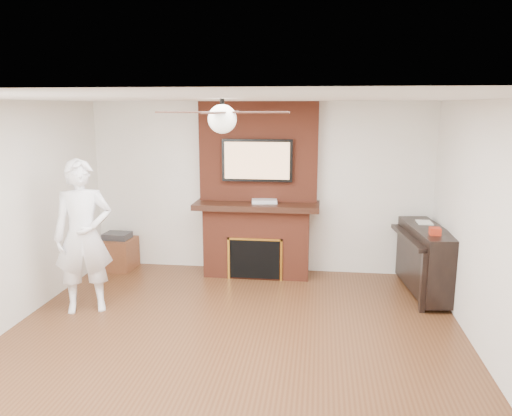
# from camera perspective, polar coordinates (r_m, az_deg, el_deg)

# --- Properties ---
(room_shell) EXTENTS (5.36, 5.86, 2.86)m
(room_shell) POSITION_cam_1_polar(r_m,az_deg,el_deg) (4.71, -3.70, -3.02)
(room_shell) COLOR #4C2B16
(room_shell) RESTS_ON ground
(fireplace) EXTENTS (1.78, 0.64, 2.50)m
(fireplace) POSITION_cam_1_polar(r_m,az_deg,el_deg) (7.21, 0.18, 0.08)
(fireplace) COLOR maroon
(fireplace) RESTS_ON ground
(tv) EXTENTS (1.00, 0.08, 0.60)m
(tv) POSITION_cam_1_polar(r_m,az_deg,el_deg) (7.07, 0.13, 5.46)
(tv) COLOR black
(tv) RESTS_ON fireplace
(ceiling_fan) EXTENTS (1.21, 1.21, 0.31)m
(ceiling_fan) POSITION_cam_1_polar(r_m,az_deg,el_deg) (4.55, -3.88, 10.26)
(ceiling_fan) COLOR black
(ceiling_fan) RESTS_ON room_shell
(person) EXTENTS (0.80, 0.67, 1.84)m
(person) POSITION_cam_1_polar(r_m,az_deg,el_deg) (6.25, -19.13, -3.09)
(person) COLOR white
(person) RESTS_ON ground
(side_table) EXTENTS (0.51, 0.51, 0.56)m
(side_table) POSITION_cam_1_polar(r_m,az_deg,el_deg) (7.88, -15.47, -4.88)
(side_table) COLOR brown
(side_table) RESTS_ON ground
(piano) EXTENTS (0.66, 1.41, 0.99)m
(piano) POSITION_cam_1_polar(r_m,az_deg,el_deg) (6.90, 18.81, -5.50)
(piano) COLOR black
(piano) RESTS_ON ground
(cable_box) EXTENTS (0.38, 0.25, 0.05)m
(cable_box) POSITION_cam_1_polar(r_m,az_deg,el_deg) (7.09, 0.97, 0.78)
(cable_box) COLOR silver
(cable_box) RESTS_ON fireplace
(candle_orange) EXTENTS (0.07, 0.07, 0.11)m
(candle_orange) POSITION_cam_1_polar(r_m,az_deg,el_deg) (7.28, -1.43, -7.52)
(candle_orange) COLOR #B83C15
(candle_orange) RESTS_ON ground
(candle_green) EXTENTS (0.07, 0.07, 0.08)m
(candle_green) POSITION_cam_1_polar(r_m,az_deg,el_deg) (7.31, -0.56, -7.52)
(candle_green) COLOR #2F7638
(candle_green) RESTS_ON ground
(candle_cream) EXTENTS (0.08, 0.08, 0.10)m
(candle_cream) POSITION_cam_1_polar(r_m,az_deg,el_deg) (7.26, 1.56, -7.57)
(candle_cream) COLOR #F6E4C3
(candle_cream) RESTS_ON ground
(candle_blue) EXTENTS (0.06, 0.06, 0.08)m
(candle_blue) POSITION_cam_1_polar(r_m,az_deg,el_deg) (7.26, 0.91, -7.66)
(candle_blue) COLOR teal
(candle_blue) RESTS_ON ground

